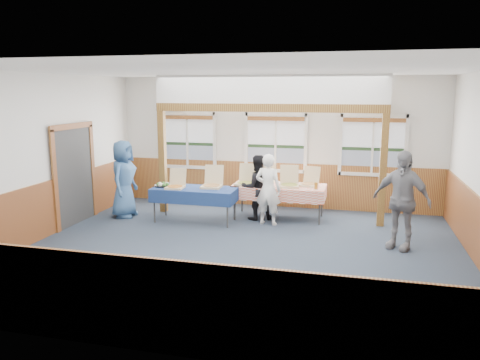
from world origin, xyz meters
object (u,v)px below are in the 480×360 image
table_right (279,187)px  woman_black (257,187)px  woman_white (268,189)px  person_grey (401,200)px  man_blue (124,179)px  table_left (195,191)px

table_right → woman_black: woman_black is taller
woman_white → woman_black: woman_white is taller
table_right → woman_white: (-0.14, -0.57, 0.07)m
person_grey → man_blue: bearing=-160.6°
table_right → person_grey: (2.49, -1.54, 0.20)m
table_left → table_right: (1.75, 0.75, 0.01)m
woman_black → person_grey: 3.24m
table_right → person_grey: 2.94m
table_left → woman_black: bearing=32.2°
man_blue → person_grey: bearing=-100.0°
table_right → woman_white: 0.60m
man_blue → table_left: bearing=-92.8°
man_blue → person_grey: size_ratio=0.97×
woman_white → man_blue: size_ratio=0.88×
table_right → man_blue: size_ratio=1.22×
person_grey → woman_black: bearing=-176.7°
table_right → man_blue: man_blue is taller
man_blue → table_right: bearing=-80.4°
table_right → table_left: bearing=-162.1°
woman_white → man_blue: (-3.32, -0.16, 0.11)m
woman_white → person_grey: 2.81m
woman_black → table_left: bearing=-3.4°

